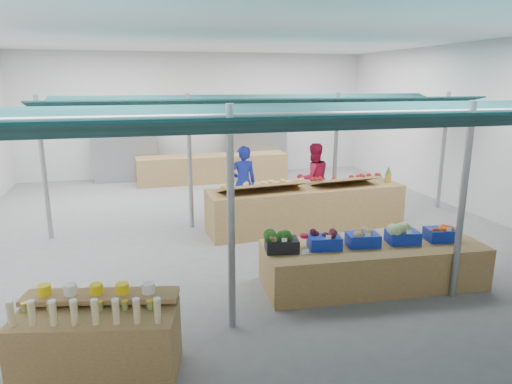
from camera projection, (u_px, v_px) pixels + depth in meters
floor at (239, 230)px, 10.25m from camera, size 13.00×13.00×0.00m
hall at (225, 107)px, 10.97m from camera, size 13.00×13.00×13.00m
pole_grid at (299, 162)px, 8.36m from camera, size 10.00×4.60×3.00m
awnings at (301, 109)px, 8.13m from camera, size 9.50×7.08×0.30m
back_shelving_left at (125, 151)px, 15.03m from camera, size 2.00×0.50×2.00m
back_shelving_right at (257, 146)px, 16.14m from camera, size 2.00×0.50×2.00m
bottle_shelf at (99, 339)px, 5.15m from camera, size 1.89×1.39×1.06m
veg_counter at (373, 265)px, 7.44m from camera, size 3.64×1.44×0.69m
fruit_counter at (306, 208)px, 10.27m from camera, size 4.49×1.27×0.95m
far_counter at (213, 168)px, 15.09m from camera, size 4.92×1.06×0.88m
vendor_left at (243, 183)px, 10.90m from camera, size 0.67×0.46×1.78m
vendor_right at (313, 179)px, 11.35m from camera, size 0.90×0.71×1.78m
crate_broccoli at (282, 241)px, 7.04m from camera, size 0.54×0.44×0.35m
crate_beets at (324, 240)px, 7.17m from camera, size 0.54×0.44×0.29m
crate_celeriac at (363, 237)px, 7.29m from camera, size 0.54×0.44×0.31m
crate_cabbage at (403, 233)px, 7.41m from camera, size 0.54×0.44×0.35m
crate_carrots at (441, 234)px, 7.54m from camera, size 0.54×0.44×0.29m
sparrow at (274, 239)px, 6.88m from camera, size 0.12×0.09×0.11m
pole_ribbon at (304, 237)px, 6.54m from camera, size 0.12×0.12×0.28m
apple_heap_yellow at (263, 184)px, 9.71m from camera, size 1.96×0.88×0.27m
apple_heap_red at (345, 178)px, 10.28m from camera, size 1.56×0.84×0.27m
pineapple at (388, 175)px, 10.60m from camera, size 0.14×0.14×0.39m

